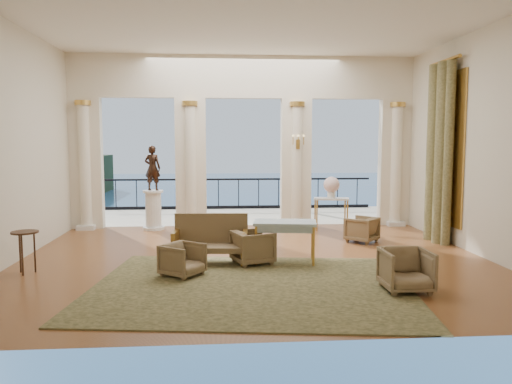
{
  "coord_description": "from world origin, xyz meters",
  "views": [
    {
      "loc": [
        -0.67,
        -9.43,
        2.27
      ],
      "look_at": [
        0.08,
        0.6,
        1.25
      ],
      "focal_mm": 35.0,
      "sensor_mm": 36.0,
      "label": 1
    }
  ],
  "objects": [
    {
      "name": "terrace",
      "position": [
        0.0,
        5.8,
        -0.05
      ],
      "size": [
        10.0,
        3.6,
        0.1
      ],
      "primitive_type": "cube",
      "color": "beige",
      "rests_on": "ground"
    },
    {
      "name": "settee",
      "position": [
        -0.83,
        -0.2,
        0.45
      ],
      "size": [
        1.42,
        0.69,
        0.92
      ],
      "rotation": [
        0.0,
        0.0,
        -0.07
      ],
      "color": "#3F2F1D",
      "rests_on": "ground"
    },
    {
      "name": "arcade",
      "position": [
        -0.0,
        3.82,
        2.58
      ],
      "size": [
        9.0,
        0.56,
        4.5
      ],
      "color": "beige",
      "rests_on": "ground"
    },
    {
      "name": "armchair_c",
      "position": [
        2.56,
        1.52,
        0.32
      ],
      "size": [
        0.84,
        0.85,
        0.64
      ],
      "primitive_type": "imported",
      "rotation": [
        0.0,
        0.0,
        -2.31
      ],
      "color": "#3F2F1D",
      "rests_on": "ground"
    },
    {
      "name": "curtain",
      "position": [
        4.28,
        1.5,
        2.02
      ],
      "size": [
        0.33,
        1.4,
        4.09
      ],
      "color": "#4D472A",
      "rests_on": "ground"
    },
    {
      "name": "side_table",
      "position": [
        -4.0,
        -0.71,
        0.63
      ],
      "size": [
        0.45,
        0.45,
        0.74
      ],
      "color": "black",
      "rests_on": "ground"
    },
    {
      "name": "balustrade",
      "position": [
        0.0,
        7.4,
        0.41
      ],
      "size": [
        9.0,
        0.06,
        1.03
      ],
      "color": "black",
      "rests_on": "terrace"
    },
    {
      "name": "window_frame",
      "position": [
        4.47,
        1.5,
        2.1
      ],
      "size": [
        0.04,
        1.6,
        3.4
      ],
      "primitive_type": "cube",
      "color": "gold",
      "rests_on": "room_walls"
    },
    {
      "name": "game_table",
      "position": [
        0.56,
        -0.3,
        0.71
      ],
      "size": [
        1.23,
        0.79,
        0.79
      ],
      "rotation": [
        0.0,
        0.0,
        -0.15
      ],
      "color": "#94B1BD",
      "rests_on": "ground"
    },
    {
      "name": "headland",
      "position": [
        -30.0,
        70.0,
        -3.0
      ],
      "size": [
        22.0,
        18.0,
        6.0
      ],
      "primitive_type": "cube",
      "color": "black",
      "rests_on": "sea"
    },
    {
      "name": "room_walls",
      "position": [
        0.0,
        -1.12,
        2.88
      ],
      "size": [
        9.0,
        9.0,
        9.0
      ],
      "color": "beige",
      "rests_on": "ground"
    },
    {
      "name": "statue",
      "position": [
        -2.36,
        3.5,
        1.6
      ],
      "size": [
        0.47,
        0.37,
        1.15
      ],
      "primitive_type": "imported",
      "rotation": [
        0.0,
        0.0,
        2.89
      ],
      "color": "black",
      "rests_on": "pedestal"
    },
    {
      "name": "armchair_d",
      "position": [
        -0.04,
        -0.34,
        0.35
      ],
      "size": [
        0.82,
        0.85,
        0.7
      ],
      "primitive_type": "imported",
      "rotation": [
        0.0,
        0.0,
        1.91
      ],
      "color": "#3F2F1D",
      "rests_on": "ground"
    },
    {
      "name": "console_table",
      "position": [
        2.2,
        3.05,
        0.7
      ],
      "size": [
        0.94,
        0.52,
        0.84
      ],
      "rotation": [
        0.0,
        0.0,
        -0.21
      ],
      "color": "silver",
      "rests_on": "ground"
    },
    {
      "name": "pedestal",
      "position": [
        -2.36,
        3.5,
        0.49
      ],
      "size": [
        0.56,
        0.56,
        1.02
      ],
      "color": "silver",
      "rests_on": "ground"
    },
    {
      "name": "rug",
      "position": [
        -0.17,
        -1.8,
        0.01
      ],
      "size": [
        5.39,
        4.44,
        0.02
      ],
      "primitive_type": "cube",
      "rotation": [
        0.0,
        0.0,
        -0.13
      ],
      "color": "#292F18",
      "rests_on": "ground"
    },
    {
      "name": "palm_tree",
      "position": [
        2.0,
        6.6,
        4.09
      ],
      "size": [
        2.0,
        2.0,
        4.5
      ],
      "color": "#4C3823",
      "rests_on": "terrace"
    },
    {
      "name": "sea",
      "position": [
        0.0,
        60.0,
        -6.0
      ],
      "size": [
        160.0,
        160.0,
        0.0
      ],
      "primitive_type": "plane",
      "color": "#234B87",
      "rests_on": "ground"
    },
    {
      "name": "armchair_a",
      "position": [
        -1.29,
        -1.1,
        0.31
      ],
      "size": [
        0.81,
        0.82,
        0.62
      ],
      "primitive_type": "imported",
      "rotation": [
        0.0,
        0.0,
        0.93
      ],
      "color": "#3F2F1D",
      "rests_on": "ground"
    },
    {
      "name": "urn",
      "position": [
        2.2,
        3.05,
        1.15
      ],
      "size": [
        0.41,
        0.41,
        0.54
      ],
      "color": "white",
      "rests_on": "console_table"
    },
    {
      "name": "armchair_b",
      "position": [
        2.16,
        -2.21,
        0.36
      ],
      "size": [
        0.7,
        0.65,
        0.72
      ],
      "primitive_type": "imported",
      "rotation": [
        0.0,
        0.0,
        0.0
      ],
      "color": "#3F2F1D",
      "rests_on": "ground"
    },
    {
      "name": "wall_sconce",
      "position": [
        1.4,
        3.51,
        2.23
      ],
      "size": [
        0.3,
        0.11,
        0.33
      ],
      "color": "gold",
      "rests_on": "arcade"
    },
    {
      "name": "floor",
      "position": [
        0.0,
        0.0,
        0.0
      ],
      "size": [
        9.0,
        9.0,
        0.0
      ],
      "primitive_type": "plane",
      "color": "#472713",
      "rests_on": "ground"
    }
  ]
}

